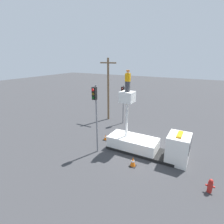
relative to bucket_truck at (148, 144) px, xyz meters
The scene contains 9 objects.
ground_plane 1.09m from the bucket_truck, behind, with size 120.00×120.00×0.00m, color #38383A.
bucket_truck is the anchor object (origin of this frame).
worker 5.55m from the bucket_truck, behind, with size 0.40×0.26×1.75m.
traffic_light_pole 5.46m from the bucket_truck, 154.15° to the right, with size 0.34×0.57×5.90m.
traffic_light_across 7.81m from the bucket_truck, 132.60° to the left, with size 0.34×0.57×4.77m.
fire_hydrant 5.43m from the bucket_truck, 28.00° to the right, with size 0.53×0.29×0.93m.
traffic_cone_rear 4.58m from the bucket_truck, behind, with size 0.46×0.46×0.55m.
traffic_cone_curbside 2.42m from the bucket_truck, 99.96° to the right, with size 0.51×0.51×0.77m.
utility_pole 10.08m from the bucket_truck, 140.78° to the left, with size 2.20×0.26×7.89m.
Camera 1 is at (4.31, -13.16, 7.99)m, focal length 28.00 mm.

